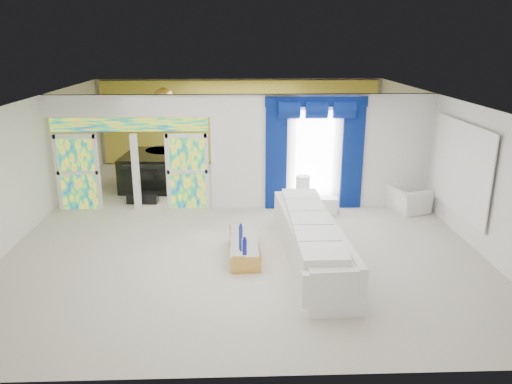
{
  "coord_description": "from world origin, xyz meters",
  "views": [
    {
      "loc": [
        -0.08,
        -11.57,
        4.34
      ],
      "look_at": [
        0.3,
        -1.2,
        1.1
      ],
      "focal_mm": 34.55,
      "sensor_mm": 36.0,
      "label": 1
    }
  ],
  "objects_px": {
    "console_table": "(314,205)",
    "grand_piano": "(152,170)",
    "white_sofa": "(311,242)",
    "armchair": "(407,199)",
    "coffee_table": "(244,248)"
  },
  "relations": [
    {
      "from": "console_table",
      "to": "coffee_table",
      "type": "bearing_deg",
      "value": -124.8
    },
    {
      "from": "grand_piano",
      "to": "coffee_table",
      "type": "bearing_deg",
      "value": -57.97
    },
    {
      "from": "grand_piano",
      "to": "console_table",
      "type": "bearing_deg",
      "value": -24.68
    },
    {
      "from": "console_table",
      "to": "grand_piano",
      "type": "xyz_separation_m",
      "value": [
        -4.6,
        2.53,
        0.31
      ]
    },
    {
      "from": "console_table",
      "to": "grand_piano",
      "type": "relative_size",
      "value": 0.59
    },
    {
      "from": "armchair",
      "to": "white_sofa",
      "type": "bearing_deg",
      "value": 118.95
    },
    {
      "from": "white_sofa",
      "to": "console_table",
      "type": "distance_m",
      "value": 3.01
    },
    {
      "from": "armchair",
      "to": "console_table",
      "type": "bearing_deg",
      "value": 74.32
    },
    {
      "from": "white_sofa",
      "to": "grand_piano",
      "type": "xyz_separation_m",
      "value": [
        -4.1,
        5.49,
        0.1
      ]
    },
    {
      "from": "armchair",
      "to": "grand_piano",
      "type": "xyz_separation_m",
      "value": [
        -7.07,
        2.51,
        0.19
      ]
    },
    {
      "from": "console_table",
      "to": "armchair",
      "type": "relative_size",
      "value": 1.2
    },
    {
      "from": "coffee_table",
      "to": "armchair",
      "type": "xyz_separation_m",
      "value": [
        4.32,
        2.68,
        0.14
      ]
    },
    {
      "from": "coffee_table",
      "to": "grand_piano",
      "type": "relative_size",
      "value": 0.82
    },
    {
      "from": "white_sofa",
      "to": "console_table",
      "type": "bearing_deg",
      "value": 77.16
    },
    {
      "from": "coffee_table",
      "to": "console_table",
      "type": "height_order",
      "value": "console_table"
    }
  ]
}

